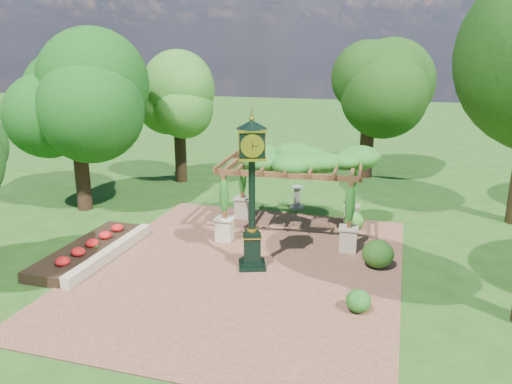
# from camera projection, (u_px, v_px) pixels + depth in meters

# --- Properties ---
(ground) EXTENTS (120.00, 120.00, 0.00)m
(ground) POSITION_uv_depth(u_px,v_px,m) (233.00, 282.00, 15.41)
(ground) COLOR #1E4714
(ground) RESTS_ON ground
(brick_plaza) EXTENTS (10.00, 12.00, 0.04)m
(brick_plaza) POSITION_uv_depth(u_px,v_px,m) (243.00, 268.00, 16.33)
(brick_plaza) COLOR brown
(brick_plaza) RESTS_ON ground
(border_wall) EXTENTS (0.35, 5.00, 0.40)m
(border_wall) POSITION_uv_depth(u_px,v_px,m) (111.00, 253.00, 17.07)
(border_wall) COLOR #C6B793
(border_wall) RESTS_ON ground
(flower_bed) EXTENTS (1.50, 5.00, 0.36)m
(flower_bed) POSITION_uv_depth(u_px,v_px,m) (88.00, 251.00, 17.32)
(flower_bed) COLOR red
(flower_bed) RESTS_ON ground
(pedestal_clock) EXTENTS (1.24, 1.24, 4.93)m
(pedestal_clock) POSITION_uv_depth(u_px,v_px,m) (252.00, 181.00, 15.57)
(pedestal_clock) COLOR black
(pedestal_clock) RESTS_ON brick_plaza
(pergola) EXTENTS (5.47, 3.64, 3.32)m
(pergola) POSITION_uv_depth(u_px,v_px,m) (292.00, 165.00, 18.75)
(pergola) COLOR beige
(pergola) RESTS_ON brick_plaza
(sundial) EXTENTS (0.64, 0.64, 1.03)m
(sundial) POSITION_uv_depth(u_px,v_px,m) (297.00, 199.00, 22.41)
(sundial) COLOR gray
(sundial) RESTS_ON ground
(shrub_front) EXTENTS (0.77, 0.77, 0.62)m
(shrub_front) POSITION_uv_depth(u_px,v_px,m) (358.00, 301.00, 13.49)
(shrub_front) COLOR #1D5618
(shrub_front) RESTS_ON brick_plaza
(shrub_mid) EXTENTS (1.26, 1.26, 0.93)m
(shrub_mid) POSITION_uv_depth(u_px,v_px,m) (378.00, 254.00, 16.24)
(shrub_mid) COLOR #244F16
(shrub_mid) RESTS_ON brick_plaza
(shrub_back) EXTENTS (0.86, 0.86, 0.69)m
(shrub_back) POSITION_uv_depth(u_px,v_px,m) (354.00, 221.00, 19.70)
(shrub_back) COLOR #2C681E
(shrub_back) RESTS_ON brick_plaza
(tree_west_near) EXTENTS (4.54, 4.54, 7.51)m
(tree_west_near) POSITION_uv_depth(u_px,v_px,m) (74.00, 93.00, 21.02)
(tree_west_near) COLOR #352015
(tree_west_near) RESTS_ON ground
(tree_west_far) EXTENTS (3.39, 3.39, 7.22)m
(tree_west_far) POSITION_uv_depth(u_px,v_px,m) (178.00, 89.00, 25.88)
(tree_west_far) COLOR black
(tree_west_far) RESTS_ON ground
(tree_north) EXTENTS (4.46, 4.46, 8.40)m
(tree_north) POSITION_uv_depth(u_px,v_px,m) (371.00, 72.00, 26.61)
(tree_north) COLOR #372116
(tree_north) RESTS_ON ground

